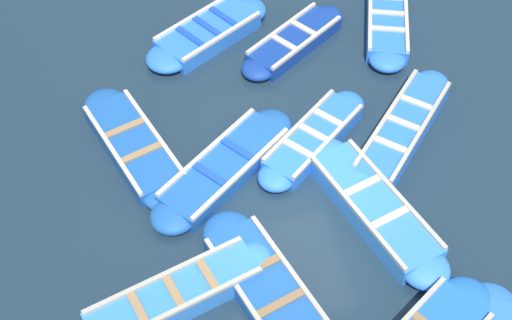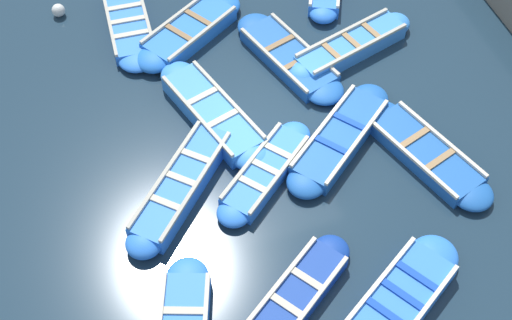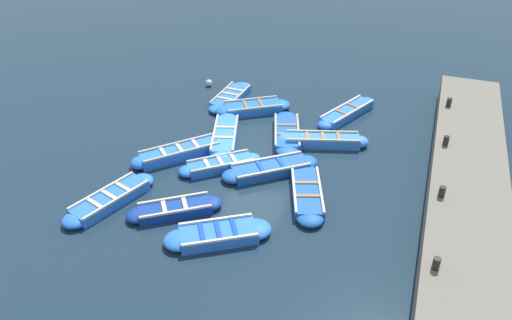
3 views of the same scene
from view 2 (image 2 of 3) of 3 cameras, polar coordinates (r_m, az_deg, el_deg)
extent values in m
plane|color=#1C303F|center=(15.95, 2.12, 2.57)|extent=(120.00, 120.00, 0.00)
cube|color=navy|center=(13.51, 3.23, -10.82)|extent=(2.38, 2.02, 0.32)
ellipsoid|color=navy|center=(14.01, 5.98, -7.32)|extent=(1.05, 1.04, 0.32)
cube|color=beige|center=(13.42, 1.99, -9.64)|extent=(1.92, 1.40, 0.07)
cube|color=beige|center=(13.26, 4.58, -11.26)|extent=(1.92, 1.40, 0.07)
cube|color=beige|center=(13.48, 4.08, -9.45)|extent=(0.52, 0.66, 0.04)
cube|color=beige|center=(13.22, 2.43, -11.52)|extent=(0.52, 0.66, 0.04)
cube|color=blue|center=(18.37, -10.14, 10.59)|extent=(1.11, 2.50, 0.29)
ellipsoid|color=blue|center=(17.46, -9.51, 8.01)|extent=(0.96, 0.99, 0.29)
cube|color=#B2AD9E|center=(18.24, -11.64, 10.71)|extent=(0.20, 2.41, 0.07)
cube|color=#B2AD9E|center=(18.27, -8.79, 11.30)|extent=(0.20, 2.41, 0.07)
cube|color=beige|center=(18.66, -10.46, 11.99)|extent=(0.88, 0.18, 0.04)
cube|color=beige|center=(18.26, -10.21, 10.97)|extent=(0.88, 0.18, 0.04)
cube|color=beige|center=(17.87, -9.95, 9.91)|extent=(0.88, 0.18, 0.04)
cube|color=blue|center=(13.70, 11.50, -10.86)|extent=(2.52, 2.11, 0.35)
ellipsoid|color=blue|center=(14.27, 14.02, -7.53)|extent=(1.33, 1.32, 0.35)
cube|color=silver|center=(13.59, 9.95, -9.36)|extent=(1.97, 1.28, 0.07)
cube|color=silver|center=(13.46, 13.36, -11.54)|extent=(1.97, 1.28, 0.07)
cube|color=#1947B7|center=(13.77, 12.74, -9.02)|extent=(0.60, 0.84, 0.04)
cube|color=#1947B7|center=(13.53, 11.63, -10.48)|extent=(0.60, 0.84, 0.04)
cube|color=#1947B7|center=(13.31, 10.47, -11.98)|extent=(0.60, 0.84, 0.04)
cube|color=blue|center=(14.82, -5.96, -1.99)|extent=(2.67, 2.78, 0.40)
ellipsoid|color=blue|center=(15.61, -3.29, 2.15)|extent=(1.06, 1.06, 0.40)
ellipsoid|color=blue|center=(14.16, -8.92, -6.54)|extent=(1.06, 1.06, 0.40)
cube|color=#B2AD9E|center=(14.76, -7.27, -0.97)|extent=(2.09, 2.24, 0.07)
cube|color=#B2AD9E|center=(14.52, -4.79, -1.95)|extent=(2.09, 2.24, 0.07)
cube|color=beige|center=(14.97, -4.85, 0.33)|extent=(0.61, 0.58, 0.04)
cube|color=beige|center=(14.65, -6.03, -1.49)|extent=(0.61, 0.58, 0.04)
cube|color=beige|center=(14.35, -7.27, -3.39)|extent=(0.61, 0.58, 0.04)
cube|color=#3884E0|center=(15.99, -3.47, 3.74)|extent=(1.75, 3.02, 0.39)
ellipsoid|color=#3884E0|center=(16.85, -6.19, 6.71)|extent=(1.07, 1.09, 0.39)
ellipsoid|color=#3884E0|center=(15.22, -0.48, 0.44)|extent=(1.07, 1.09, 0.39)
cube|color=#B2AD9E|center=(15.68, -4.79, 3.62)|extent=(0.94, 2.71, 0.07)
cube|color=#B2AD9E|center=(15.96, -2.26, 4.95)|extent=(0.94, 2.71, 0.07)
cube|color=beige|center=(16.06, -4.32, 5.14)|extent=(0.81, 0.38, 0.04)
cube|color=beige|center=(15.60, -2.68, 3.35)|extent=(0.81, 0.38, 0.04)
ellipsoid|color=blue|center=(18.46, 5.40, 11.61)|extent=(0.95, 0.96, 0.34)
cube|color=blue|center=(14.99, 0.75, -0.98)|extent=(2.33, 2.13, 0.32)
ellipsoid|color=blue|center=(15.63, 3.06, 2.01)|extent=(1.02, 1.02, 0.32)
ellipsoid|color=blue|center=(14.41, -1.75, -4.23)|extent=(1.02, 1.02, 0.32)
cube|color=#B2AD9E|center=(14.94, -0.37, 0.02)|extent=(1.85, 1.57, 0.07)
cube|color=#B2AD9E|center=(14.73, 1.90, -1.11)|extent=(1.85, 1.57, 0.07)
cube|color=beige|center=(15.11, 1.77, 0.73)|extent=(0.54, 0.61, 0.04)
cube|color=beige|center=(14.84, 0.76, -0.58)|extent=(0.54, 0.61, 0.04)
cube|color=beige|center=(14.59, -0.29, -1.93)|extent=(0.54, 0.61, 0.04)
cube|color=#1E59AD|center=(17.26, 2.63, 8.21)|extent=(1.77, 2.83, 0.31)
ellipsoid|color=#1E59AD|center=(18.03, 0.02, 10.61)|extent=(1.17, 1.19, 0.31)
ellipsoid|color=#1E59AD|center=(16.57, 5.44, 5.59)|extent=(1.17, 1.19, 0.31)
cube|color=#B2AD9E|center=(16.93, 1.41, 8.03)|extent=(0.88, 2.49, 0.07)
cube|color=#B2AD9E|center=(17.35, 3.87, 9.27)|extent=(0.88, 2.49, 0.07)
cube|color=olive|center=(17.35, 1.89, 9.33)|extent=(0.88, 0.41, 0.04)
cube|color=olive|center=(16.94, 3.43, 7.91)|extent=(0.88, 0.41, 0.04)
ellipsoid|color=blue|center=(13.71, -5.51, -9.32)|extent=(1.05, 1.06, 0.34)
cube|color=beige|center=(13.20, -5.82, -11.90)|extent=(0.79, 0.38, 0.04)
cube|color=#1E59AD|center=(15.73, 13.41, 0.53)|extent=(1.78, 2.81, 0.31)
ellipsoid|color=#1E59AD|center=(16.22, 10.14, 3.46)|extent=(1.14, 1.16, 0.31)
ellipsoid|color=#1E59AD|center=(15.33, 16.87, -2.58)|extent=(1.14, 1.16, 0.31)
cube|color=beige|center=(15.34, 12.40, 0.17)|extent=(0.93, 2.47, 0.07)
cube|color=beige|center=(15.83, 14.64, 1.70)|extent=(0.93, 2.47, 0.07)
cube|color=#9E7A51|center=(15.72, 12.57, 1.77)|extent=(0.85, 0.41, 0.04)
cube|color=#9E7A51|center=(15.47, 14.50, 0.05)|extent=(0.85, 0.41, 0.04)
cube|color=blue|center=(17.93, -5.35, 10.20)|extent=(2.61, 2.17, 0.37)
ellipsoid|color=blue|center=(18.59, -2.74, 12.22)|extent=(1.29, 1.28, 0.37)
ellipsoid|color=blue|center=(17.33, -8.12, 8.02)|extent=(1.29, 1.28, 0.37)
cube|color=#B2AD9E|center=(18.04, -6.50, 11.32)|extent=(2.07, 1.38, 0.07)
cube|color=#B2AD9E|center=(17.54, -4.29, 10.11)|extent=(2.07, 1.38, 0.07)
cube|color=olive|center=(17.98, -4.64, 11.28)|extent=(0.59, 0.81, 0.04)
cube|color=olive|center=(17.62, -6.18, 10.09)|extent=(0.59, 0.81, 0.04)
cube|color=#3884E0|center=(17.58, 7.57, 8.94)|extent=(3.00, 1.59, 0.39)
ellipsoid|color=#3884E0|center=(18.38, 11.09, 10.65)|extent=(0.90, 0.89, 0.39)
ellipsoid|color=#3884E0|center=(16.87, 3.78, 7.03)|extent=(0.90, 0.89, 0.39)
cube|color=#B2AD9E|center=(17.60, 6.93, 10.12)|extent=(2.74, 0.92, 0.07)
cube|color=#B2AD9E|center=(17.25, 8.39, 8.83)|extent=(2.74, 0.92, 0.07)
cube|color=#9E7A51|center=(17.77, 9.19, 10.20)|extent=(0.33, 0.68, 0.04)
cube|color=#9E7A51|center=(17.43, 7.65, 9.45)|extent=(0.33, 0.68, 0.04)
cube|color=#9E7A51|center=(17.12, 6.05, 8.66)|extent=(0.33, 0.68, 0.04)
cube|color=#1E59AD|center=(15.64, 6.70, 1.72)|extent=(2.76, 2.47, 0.34)
ellipsoid|color=#1E59AD|center=(16.50, 9.07, 4.87)|extent=(1.21, 1.21, 0.34)
ellipsoid|color=#1E59AD|center=(14.86, 4.09, -1.77)|extent=(1.21, 1.21, 0.34)
cube|color=beige|center=(15.59, 5.43, 2.86)|extent=(2.19, 1.78, 0.07)
cube|color=beige|center=(15.38, 8.14, 1.53)|extent=(2.19, 1.78, 0.07)
cube|color=#1947B7|center=(15.73, 7.47, 3.09)|extent=(0.62, 0.72, 0.04)
cube|color=#1947B7|center=(15.26, 6.05, 1.21)|extent=(0.62, 0.72, 0.04)
sphere|color=silver|center=(19.14, -15.53, 11.47)|extent=(0.33, 0.33, 0.33)
camera|label=1|loc=(18.33, 1.91, 47.23)|focal=50.00mm
camera|label=3|loc=(11.01, 89.59, -15.99)|focal=35.00mm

